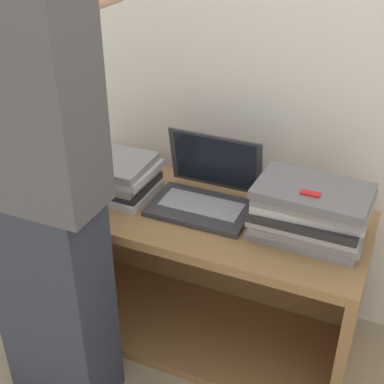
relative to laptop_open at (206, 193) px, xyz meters
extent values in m
plane|color=gray|center=(0.00, -0.30, -0.64)|extent=(12.00, 12.00, 0.00)
cube|color=silver|center=(0.00, 0.31, 0.56)|extent=(8.00, 0.05, 2.40)
cube|color=olive|center=(0.00, -0.05, -0.07)|extent=(1.18, 0.50, 0.04)
cube|color=olive|center=(0.00, -0.05, -0.62)|extent=(1.18, 0.50, 0.04)
cube|color=olive|center=(-0.57, -0.05, -0.34)|extent=(0.04, 0.50, 0.51)
cube|color=olive|center=(0.57, -0.05, -0.34)|extent=(0.04, 0.50, 0.51)
cube|color=olive|center=(0.00, 0.19, -0.34)|extent=(1.11, 0.04, 0.51)
cube|color=#333338|center=(0.00, -0.05, -0.04)|extent=(0.35, 0.23, 0.02)
cube|color=gray|center=(0.00, -0.04, -0.03)|extent=(0.29, 0.12, 0.00)
cube|color=#333338|center=(0.00, 0.09, 0.08)|extent=(0.35, 0.05, 0.22)
cube|color=black|center=(0.00, 0.09, 0.08)|extent=(0.31, 0.04, 0.20)
cube|color=#B7B7BC|center=(-0.38, -0.05, -0.04)|extent=(0.36, 0.24, 0.03)
cube|color=#232326|center=(-0.38, -0.04, -0.01)|extent=(0.35, 0.23, 0.03)
cube|color=gray|center=(-0.39, -0.04, 0.02)|extent=(0.36, 0.24, 0.03)
cube|color=#B7B7BC|center=(-0.37, -0.04, 0.05)|extent=(0.36, 0.23, 0.03)
cube|color=gray|center=(-0.39, -0.05, 0.07)|extent=(0.35, 0.23, 0.03)
cube|color=gray|center=(0.38, -0.04, -0.04)|extent=(0.36, 0.24, 0.03)
cube|color=gray|center=(0.38, -0.04, -0.01)|extent=(0.36, 0.23, 0.03)
cube|color=#B7B7BC|center=(0.37, -0.04, 0.02)|extent=(0.35, 0.23, 0.03)
cube|color=#232326|center=(0.37, -0.05, 0.05)|extent=(0.36, 0.23, 0.03)
cube|color=#B7B7BC|center=(0.38, -0.04, 0.07)|extent=(0.36, 0.24, 0.03)
cube|color=gray|center=(0.39, -0.04, 0.10)|extent=(0.36, 0.24, 0.03)
cube|color=slate|center=(0.38, -0.05, 0.13)|extent=(0.36, 0.24, 0.03)
cube|color=#2D3342|center=(-0.32, -0.49, -0.23)|extent=(0.34, 0.20, 0.81)
cube|color=#4C4C51|center=(-0.32, -0.49, 0.50)|extent=(0.40, 0.20, 0.64)
cube|color=red|center=(0.38, -0.10, 0.15)|extent=(0.06, 0.02, 0.01)
camera|label=1|loc=(0.60, -1.51, 0.98)|focal=50.00mm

